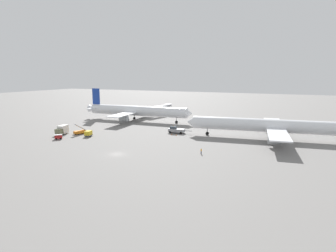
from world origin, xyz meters
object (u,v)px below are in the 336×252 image
object	(u,v)px
airliner_at_gate_left	(136,111)
ground_crew_ramp_agent_by_cones	(201,151)
traffic_cone_nose_left	(176,135)
pushback_tug	(176,130)
gse_baggage_cart_near_cluster	(58,137)
airliner_being_pushed	(269,126)
gse_catering_truck_tall	(62,130)
gse_container_dolly_flat	(88,133)
gse_stair_truck_yellow	(80,131)
traffic_cone_wingtip_port	(172,134)
jet_bridge	(162,108)

from	to	relation	value
airliner_at_gate_left	ground_crew_ramp_agent_by_cones	distance (m)	66.43
traffic_cone_nose_left	pushback_tug	bearing A→B (deg)	113.71
ground_crew_ramp_agent_by_cones	traffic_cone_nose_left	distance (m)	26.38
gse_baggage_cart_near_cluster	airliner_being_pushed	bearing A→B (deg)	25.07
gse_catering_truck_tall	gse_container_dolly_flat	size ratio (longest dim) A/B	1.72
pushback_tug	traffic_cone_nose_left	distance (m)	4.98
airliner_being_pushed	gse_stair_truck_yellow	world-z (taller)	airliner_being_pushed
airliner_at_gate_left	gse_catering_truck_tall	bearing A→B (deg)	-103.07
airliner_at_gate_left	pushback_tug	size ratio (longest dim) A/B	6.02
airliner_being_pushed	ground_crew_ramp_agent_by_cones	world-z (taller)	airliner_being_pushed
gse_container_dolly_flat	gse_catering_truck_tall	bearing A→B (deg)	-173.40
gse_catering_truck_tall	traffic_cone_wingtip_port	xyz separation A→B (m)	(39.87, 16.79, -1.48)
gse_catering_truck_tall	airliner_at_gate_left	bearing A→B (deg)	76.93
gse_catering_truck_tall	gse_stair_truck_yellow	size ratio (longest dim) A/B	1.25
gse_baggage_cart_near_cluster	pushback_tug	bearing A→B (deg)	38.93
pushback_tug	ground_crew_ramp_agent_by_cones	xyz separation A→B (m)	(18.64, -24.90, -0.41)
gse_stair_truck_yellow	traffic_cone_wingtip_port	bearing A→B (deg)	21.18
gse_baggage_cart_near_cluster	traffic_cone_nose_left	distance (m)	43.70
gse_container_dolly_flat	jet_bridge	bearing A→B (deg)	88.66
gse_container_dolly_flat	gse_stair_truck_yellow	bearing A→B (deg)	160.52
ground_crew_ramp_agent_by_cones	jet_bridge	xyz separation A→B (m)	(-45.21, 66.12, 3.56)
pushback_tug	ground_crew_ramp_agent_by_cones	distance (m)	31.11
gse_baggage_cart_near_cluster	gse_stair_truck_yellow	size ratio (longest dim) A/B	0.62
ground_crew_ramp_agent_by_cones	traffic_cone_wingtip_port	size ratio (longest dim) A/B	2.74
traffic_cone_wingtip_port	jet_bridge	world-z (taller)	jet_bridge
traffic_cone_nose_left	gse_baggage_cart_near_cluster	bearing A→B (deg)	-147.26
gse_baggage_cart_near_cluster	gse_stair_truck_yellow	world-z (taller)	gse_stair_truck_yellow
airliner_at_gate_left	gse_container_dolly_flat	bearing A→B (deg)	-86.55
gse_stair_truck_yellow	jet_bridge	distance (m)	59.43
ground_crew_ramp_agent_by_cones	jet_bridge	bearing A→B (deg)	124.36
pushback_tug	gse_stair_truck_yellow	bearing A→B (deg)	-152.71
pushback_tug	gse_catering_truck_tall	xyz separation A→B (m)	(-39.87, -21.18, 0.50)
ground_crew_ramp_agent_by_cones	traffic_cone_wingtip_port	bearing A→B (deg)	132.29
airliner_at_gate_left	gse_container_dolly_flat	distance (m)	39.81
airliner_at_gate_left	traffic_cone_wingtip_port	xyz separation A→B (m)	(30.37, -24.13, -4.81)
pushback_tug	traffic_cone_nose_left	bearing A→B (deg)	-66.29
gse_stair_truck_yellow	traffic_cone_nose_left	world-z (taller)	gse_stair_truck_yellow
airliner_at_gate_left	jet_bridge	world-z (taller)	airliner_at_gate_left
airliner_at_gate_left	gse_baggage_cart_near_cluster	distance (m)	48.23
traffic_cone_nose_left	jet_bridge	world-z (taller)	jet_bridge
pushback_tug	gse_stair_truck_yellow	xyz separation A→B (m)	(-34.16, -17.62, -0.23)
airliner_at_gate_left	jet_bridge	bearing A→B (deg)	79.94
airliner_at_gate_left	traffic_cone_wingtip_port	bearing A→B (deg)	-38.48
gse_catering_truck_tall	gse_stair_truck_yellow	distance (m)	6.77
pushback_tug	airliner_being_pushed	bearing A→B (deg)	7.39
gse_catering_truck_tall	ground_crew_ramp_agent_by_cones	world-z (taller)	gse_catering_truck_tall
gse_baggage_cart_near_cluster	gse_catering_truck_tall	size ratio (longest dim) A/B	0.50
gse_container_dolly_flat	ground_crew_ramp_agent_by_cones	world-z (taller)	gse_container_dolly_flat
pushback_tug	gse_catering_truck_tall	world-z (taller)	gse_catering_truck_tall
airliner_being_pushed	jet_bridge	bearing A→B (deg)	149.20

